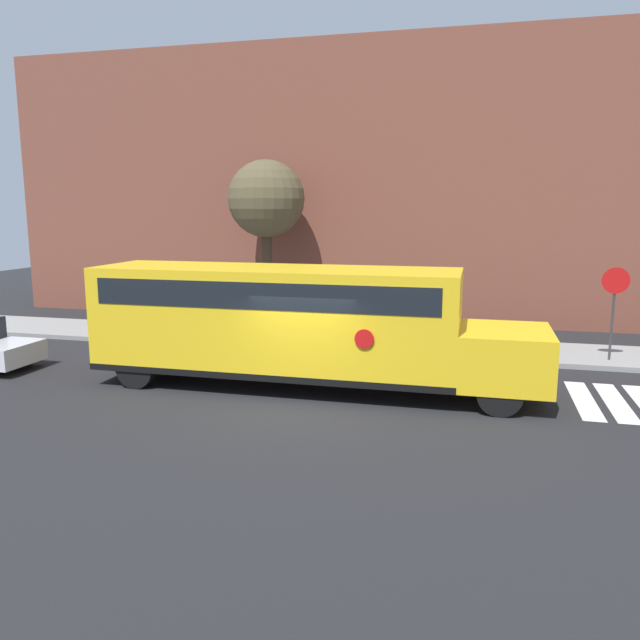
# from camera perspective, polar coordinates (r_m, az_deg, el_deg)

# --- Properties ---
(ground_plane) EXTENTS (60.00, 60.00, 0.00)m
(ground_plane) POSITION_cam_1_polar(r_m,az_deg,el_deg) (14.65, -1.79, -7.73)
(ground_plane) COLOR black
(sidewalk_strip) EXTENTS (44.00, 3.00, 0.15)m
(sidewalk_strip) POSITION_cam_1_polar(r_m,az_deg,el_deg) (20.74, 3.16, -2.18)
(sidewalk_strip) COLOR gray
(sidewalk_strip) RESTS_ON ground
(building_backdrop) EXTENTS (32.00, 4.00, 10.98)m
(building_backdrop) POSITION_cam_1_polar(r_m,az_deg,el_deg) (26.70, 6.02, 12.21)
(building_backdrop) COLOR brown
(building_backdrop) RESTS_ON ground
(school_bus) EXTENTS (11.23, 2.57, 3.04)m
(school_bus) POSITION_cam_1_polar(r_m,az_deg,el_deg) (15.69, -2.50, 0.03)
(school_bus) COLOR yellow
(school_bus) RESTS_ON ground
(stop_sign) EXTENTS (0.76, 0.10, 2.86)m
(stop_sign) POSITION_cam_1_polar(r_m,az_deg,el_deg) (19.77, 25.30, 1.66)
(stop_sign) COLOR #38383A
(stop_sign) RESTS_ON ground
(tree_near_sidewalk) EXTENTS (2.90, 2.90, 6.31)m
(tree_near_sidewalk) POSITION_cam_1_polar(r_m,az_deg,el_deg) (23.96, -4.94, 10.82)
(tree_near_sidewalk) COLOR #423323
(tree_near_sidewalk) RESTS_ON ground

